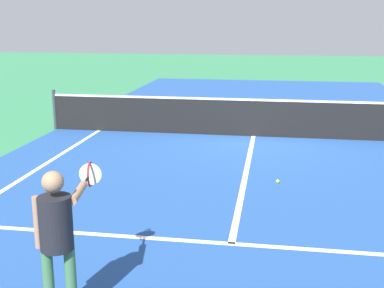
# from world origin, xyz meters

# --- Properties ---
(ground_plane) EXTENTS (60.00, 60.00, 0.00)m
(ground_plane) POSITION_xyz_m (0.00, 0.00, 0.00)
(ground_plane) COLOR #337F51
(court_surface_inbounds) EXTENTS (10.62, 24.40, 0.00)m
(court_surface_inbounds) POSITION_xyz_m (0.00, 0.00, 0.00)
(court_surface_inbounds) COLOR #234C93
(court_surface_inbounds) RESTS_ON ground_plane
(line_service_near) EXTENTS (8.22, 0.10, 0.01)m
(line_service_near) POSITION_xyz_m (0.00, -6.40, 0.00)
(line_service_near) COLOR white
(line_service_near) RESTS_ON ground_plane
(line_center_service) EXTENTS (0.10, 6.40, 0.01)m
(line_center_service) POSITION_xyz_m (0.00, -3.20, 0.00)
(line_center_service) COLOR white
(line_center_service) RESTS_ON ground_plane
(net) EXTENTS (10.76, 0.09, 1.07)m
(net) POSITION_xyz_m (0.00, 0.00, 0.49)
(net) COLOR #33383D
(net) RESTS_ON ground_plane
(player_near) EXTENTS (0.41, 1.18, 1.53)m
(player_near) POSITION_xyz_m (-1.51, -8.35, 0.94)
(player_near) COLOR #3F7247
(player_near) RESTS_ON ground_plane
(tennis_ball_mid_court) EXTENTS (0.07, 0.07, 0.07)m
(tennis_ball_mid_court) POSITION_xyz_m (0.61, -3.71, 0.03)
(tennis_ball_mid_court) COLOR #CCE033
(tennis_ball_mid_court) RESTS_ON ground_plane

